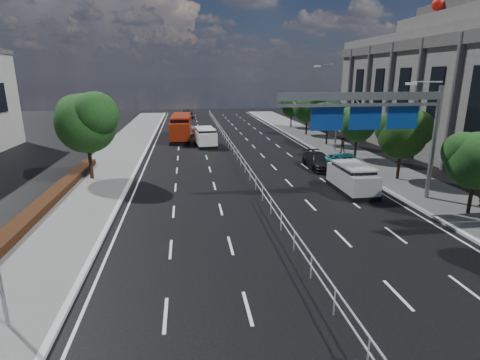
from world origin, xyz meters
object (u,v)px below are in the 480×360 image
object	(u,v)px
near_car_silver	(190,129)
parked_car_teal	(347,165)
silver_minivan	(352,178)
near_car_dark	(188,113)
pedestrian_b	(342,145)
white_minivan	(205,137)
parked_car_dark	(319,161)
red_bus	(181,126)
overhead_gantry	(378,113)

from	to	relation	value
near_car_silver	parked_car_teal	xyz separation A→B (m)	(12.33, -23.16, 0.06)
near_car_silver	silver_minivan	distance (m)	29.68
near_car_dark	pedestrian_b	xyz separation A→B (m)	(15.18, -36.74, 0.10)
near_car_silver	silver_minivan	bearing A→B (deg)	111.42
white_minivan	parked_car_dark	xyz separation A→B (m)	(9.09, -12.15, -0.35)
silver_minivan	parked_car_teal	bearing A→B (deg)	69.87
silver_minivan	red_bus	bearing A→B (deg)	115.46
near_car_silver	pedestrian_b	distance (m)	21.56
silver_minivan	parked_car_dark	xyz separation A→B (m)	(0.00, 6.74, -0.28)
near_car_silver	near_car_dark	size ratio (longest dim) A/B	0.84
parked_car_dark	pedestrian_b	bearing A→B (deg)	50.92
overhead_gantry	near_car_dark	size ratio (longest dim) A/B	2.06
overhead_gantry	red_bus	xyz separation A→B (m)	(-12.03, 26.63, -4.05)
parked_car_dark	silver_minivan	bearing A→B (deg)	-90.67
white_minivan	near_car_dark	distance (m)	30.21
parked_car_dark	near_car_dark	bearing A→B (deg)	103.60
near_car_silver	parked_car_dark	world-z (taller)	near_car_silver
white_minivan	red_bus	bearing A→B (deg)	110.17
silver_minivan	pedestrian_b	world-z (taller)	silver_minivan
white_minivan	silver_minivan	size ratio (longest dim) A/B	1.06
red_bus	silver_minivan	size ratio (longest dim) A/B	2.16
overhead_gantry	pedestrian_b	size ratio (longest dim) A/B	6.60
white_minivan	near_car_dark	size ratio (longest dim) A/B	0.99
white_minivan	red_bus	size ratio (longest dim) A/B	0.49
parked_car_teal	silver_minivan	bearing A→B (deg)	-113.61
white_minivan	near_car_dark	xyz separation A→B (m)	(-1.67, 30.16, -0.20)
parked_car_teal	white_minivan	bearing A→B (deg)	122.98
parked_car_teal	near_car_dark	bearing A→B (deg)	101.78
near_car_silver	silver_minivan	xyz separation A→B (m)	(10.70, -27.68, 0.23)
red_bus	parked_car_dark	world-z (taller)	red_bus
parked_car_dark	pedestrian_b	distance (m)	7.12
white_minivan	parked_car_dark	world-z (taller)	white_minivan
silver_minivan	parked_car_dark	world-z (taller)	silver_minivan
red_bus	near_car_silver	world-z (taller)	red_bus
overhead_gantry	parked_car_dark	size ratio (longest dim) A/B	2.22
red_bus	parked_car_teal	size ratio (longest dim) A/B	1.81
pedestrian_b	silver_minivan	bearing A→B (deg)	72.21
pedestrian_b	near_car_silver	bearing A→B (deg)	-43.50
silver_minivan	parked_car_teal	distance (m)	4.82
parked_car_teal	pedestrian_b	world-z (taller)	pedestrian_b
red_bus	silver_minivan	bearing A→B (deg)	-61.85
red_bus	parked_car_teal	distance (m)	24.01
overhead_gantry	pedestrian_b	bearing A→B (deg)	73.93
red_bus	silver_minivan	xyz separation A→B (m)	(11.79, -24.42, -0.60)
parked_car_teal	near_car_silver	bearing A→B (deg)	114.27
white_minivan	silver_minivan	world-z (taller)	white_minivan
parked_car_dark	overhead_gantry	bearing A→B (deg)	-89.13
overhead_gantry	near_car_dark	world-z (taller)	overhead_gantry
pedestrian_b	near_car_dark	bearing A→B (deg)	-65.58
overhead_gantry	silver_minivan	size ratio (longest dim) A/B	2.20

